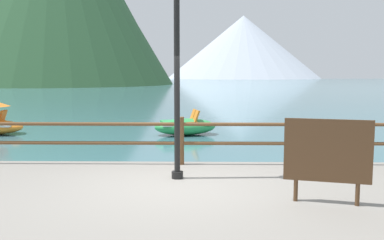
% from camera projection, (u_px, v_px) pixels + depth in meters
% --- Properties ---
extents(ground_plane, '(200.00, 200.00, 0.00)m').
position_uv_depth(ground_plane, '(196.00, 92.00, 46.67)').
color(ground_plane, '#3D6B75').
extents(dock_railing, '(23.92, 0.12, 0.95)m').
position_uv_depth(dock_railing, '(181.00, 135.00, 8.36)').
color(dock_railing, brown).
rests_on(dock_railing, promenade_dock).
extents(lamp_post, '(0.28, 0.28, 4.44)m').
position_uv_depth(lamp_post, '(177.00, 22.00, 7.02)').
color(lamp_post, black).
rests_on(lamp_post, promenade_dock).
extents(sign_board, '(1.15, 0.33, 1.19)m').
position_uv_depth(sign_board, '(328.00, 152.00, 5.84)').
color(sign_board, silver).
rests_on(sign_board, promenade_dock).
extents(pedal_boat_0, '(2.41, 1.64, 0.90)m').
position_uv_depth(pedal_boat_0, '(185.00, 126.00, 15.06)').
color(pedal_boat_0, green).
rests_on(pedal_boat_0, ground).
extents(distant_peak, '(54.75, 54.75, 22.38)m').
position_uv_depth(distant_peak, '(243.00, 47.00, 152.18)').
color(distant_peak, '#A8B2C1').
rests_on(distant_peak, ground).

